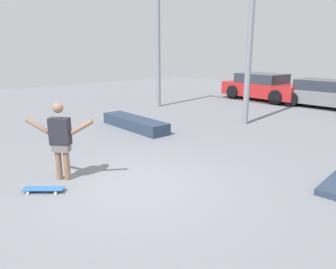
{
  "coord_description": "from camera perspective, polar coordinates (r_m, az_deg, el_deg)",
  "views": [
    {
      "loc": [
        4.89,
        -3.34,
        2.57
      ],
      "look_at": [
        -0.47,
        1.28,
        0.71
      ],
      "focal_mm": 35.0,
      "sensor_mm": 36.0,
      "label": 1
    }
  ],
  "objects": [
    {
      "name": "skateboard",
      "position": [
        6.54,
        -20.85,
        -8.84
      ],
      "size": [
        0.64,
        0.7,
        0.08
      ],
      "rotation": [
        0.0,
        0.0,
        0.86
      ],
      "color": "#2D66B2",
      "rests_on": "ground_plane"
    },
    {
      "name": "parked_car_grey",
      "position": [
        16.27,
        26.26,
        6.3
      ],
      "size": [
        4.56,
        2.07,
        1.23
      ],
      "rotation": [
        0.0,
        0.0,
        0.07
      ],
      "color": "slate",
      "rests_on": "ground_plane"
    },
    {
      "name": "skateboarder",
      "position": [
        6.76,
        -18.21,
        -0.59
      ],
      "size": [
        1.08,
        1.0,
        1.57
      ],
      "rotation": [
        0.0,
        0.0,
        0.74
      ],
      "color": "#8C664C",
      "rests_on": "ground_plane"
    },
    {
      "name": "grind_box",
      "position": [
        10.87,
        -5.84,
        1.97
      ],
      "size": [
        2.88,
        0.72,
        0.36
      ],
      "primitive_type": "cube",
      "rotation": [
        0.0,
        0.0,
        -0.01
      ],
      "color": "#28384C",
      "rests_on": "ground_plane"
    },
    {
      "name": "ground_plane",
      "position": [
        6.46,
        -5.97,
        -8.79
      ],
      "size": [
        36.0,
        36.0,
        0.0
      ],
      "primitive_type": "plane",
      "color": "slate"
    },
    {
      "name": "parked_car_red",
      "position": [
        17.69,
        16.24,
        7.96
      ],
      "size": [
        4.21,
        2.07,
        1.34
      ],
      "rotation": [
        0.0,
        0.0,
        -0.03
      ],
      "color": "red",
      "rests_on": "ground_plane"
    },
    {
      "name": "canopy_support_left",
      "position": [
        13.19,
        5.26,
        20.05
      ],
      "size": [
        5.01,
        0.2,
        6.4
      ],
      "color": "gray",
      "rests_on": "ground_plane"
    }
  ]
}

